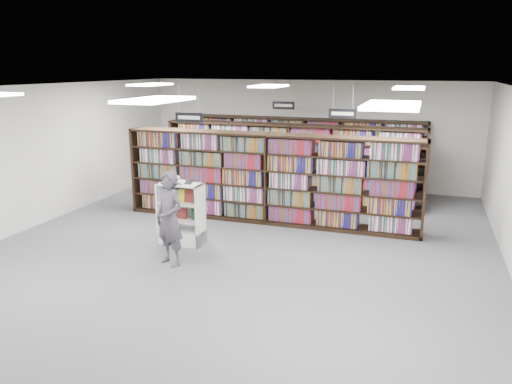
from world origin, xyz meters
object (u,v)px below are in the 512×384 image
(bookshelf_row_near, at_px, (268,179))
(open_book, at_px, (177,181))
(shopper, at_px, (170,219))
(endcap_display, at_px, (182,222))

(bookshelf_row_near, relative_size, open_book, 10.10)
(bookshelf_row_near, distance_m, shopper, 3.22)
(open_book, height_order, shopper, shopper)
(bookshelf_row_near, height_order, endcap_display, bookshelf_row_near)
(endcap_display, height_order, shopper, shopper)
(shopper, bearing_deg, bookshelf_row_near, 95.24)
(endcap_display, bearing_deg, open_book, 171.62)
(endcap_display, height_order, open_book, open_book)
(open_book, distance_m, shopper, 1.29)
(bookshelf_row_near, distance_m, endcap_display, 2.41)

